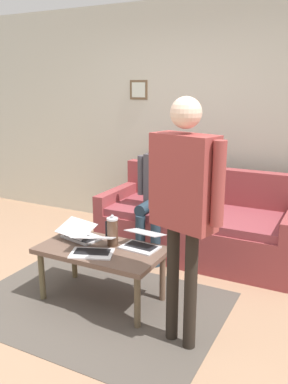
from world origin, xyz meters
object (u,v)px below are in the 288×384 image
at_px(laptop_left, 92,248).
at_px(laptop_right, 80,234).
at_px(coffee_table, 101,254).
at_px(french_press, 112,231).
at_px(person_standing, 184,194).
at_px(couch, 198,226).
at_px(laptop_center, 142,242).
at_px(person_seated, 160,188).

bearing_deg(laptop_left, laptop_right, -37.25).
bearing_deg(coffee_table, laptop_right, -18.49).
bearing_deg(laptop_left, french_press, -106.31).
bearing_deg(coffee_table, person_standing, 163.39).
xyz_separation_m(couch, laptop_center, (0.09, 1.13, 0.20)).
relative_size(person_standing, person_seated, 1.32).
height_order(coffee_table, laptop_center, laptop_center).
bearing_deg(laptop_right, person_seated, -106.71).
height_order(french_press, person_seated, person_seated).
xyz_separation_m(coffee_table, laptop_right, (0.27, -0.09, 0.10)).
relative_size(laptop_right, person_standing, 0.23).
bearing_deg(french_press, laptop_right, 1.06).
height_order(laptop_left, person_seated, person_seated).
relative_size(laptop_left, person_seated, 0.32).
bearing_deg(couch, person_standing, 105.56).
bearing_deg(laptop_left, couch, -105.07).
distance_m(couch, coffee_table, 1.36).
xyz_separation_m(laptop_left, person_standing, (-0.81, 0.13, 0.57)).
height_order(laptop_center, person_seated, person_seated).
xyz_separation_m(couch, laptop_left, (0.38, 1.42, 0.20)).
xyz_separation_m(laptop_center, person_seated, (0.26, -0.91, 0.22)).
height_order(laptop_center, french_press, french_press).
height_order(couch, person_seated, person_seated).
bearing_deg(french_press, laptop_left, 73.69).
distance_m(laptop_center, person_standing, 0.88).
bearing_deg(person_standing, french_press, -24.12).
relative_size(laptop_right, french_press, 1.46).
xyz_separation_m(laptop_center, laptop_right, (0.56, 0.08, 0.00)).
height_order(laptop_center, person_standing, person_standing).
height_order(coffee_table, french_press, french_press).
xyz_separation_m(laptop_left, laptop_right, (0.26, -0.20, 0.00)).
distance_m(laptop_right, french_press, 0.33).
xyz_separation_m(couch, coffee_table, (0.37, 1.31, 0.11)).
bearing_deg(coffee_table, laptop_center, -148.78).
bearing_deg(laptop_center, person_standing, 141.48).
bearing_deg(person_standing, coffee_table, -16.61).
distance_m(coffee_table, french_press, 0.21).
relative_size(french_press, person_standing, 0.16).
height_order(laptop_left, french_press, french_press).
bearing_deg(person_seated, french_press, 91.57).
bearing_deg(person_seated, laptop_left, 88.39).
height_order(couch, person_standing, person_standing).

